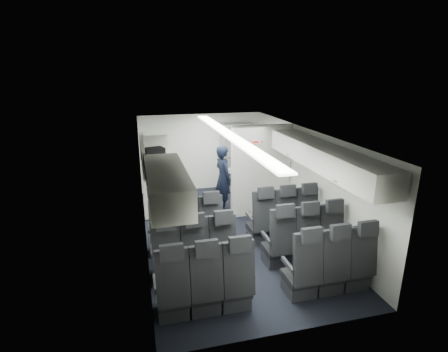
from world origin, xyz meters
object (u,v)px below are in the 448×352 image
seat_row_front (236,226)px  boarding_door (144,175)px  seat_row_rear (270,278)px  carry_on_bag (154,154)px  seat_row_mid (250,249)px  galley_unit (236,157)px  flight_attendant (223,178)px

seat_row_front → boarding_door: size_ratio=1.79×
seat_row_rear → carry_on_bag: bearing=120.8°
seat_row_front → carry_on_bag: 2.10m
seat_row_mid → galley_unit: bearing=77.1°
seat_row_rear → boarding_door: 4.25m
seat_row_mid → seat_row_rear: (0.00, -0.90, 0.00)m
flight_attendant → seat_row_mid: bearing=162.2°
seat_row_front → flight_attendant: 1.90m
seat_row_front → galley_unit: (0.95, 3.25, 0.55)m
boarding_door → galley_unit: bearing=24.3°
galley_unit → flight_attendant: (-0.74, -1.41, -0.15)m
flight_attendant → carry_on_bag: 2.28m
flight_attendant → galley_unit: bearing=-41.1°
seat_row_front → galley_unit: size_ratio=1.75×
seat_row_rear → galley_unit: galley_unit is taller
seat_row_rear → seat_row_mid: bearing=90.0°
seat_row_rear → flight_attendant: flight_attendant is taller
seat_row_front → carry_on_bag: bearing=156.5°
galley_unit → flight_attendant: galley_unit is taller
galley_unit → carry_on_bag: size_ratio=5.18×
seat_row_mid → seat_row_rear: size_ratio=1.00×
galley_unit → flight_attendant: bearing=-117.7°
seat_row_front → flight_attendant: bearing=83.5°
galley_unit → seat_row_front: bearing=-106.3°
seat_row_front → galley_unit: galley_unit is taller
flight_attendant → carry_on_bag: carry_on_bag is taller
carry_on_bag → seat_row_front: bearing=-42.0°
boarding_door → carry_on_bag: bearing=-82.4°
boarding_door → flight_attendant: boarding_door is taller
seat_row_front → seat_row_rear: 1.80m
seat_row_mid → flight_attendant: flight_attendant is taller
galley_unit → seat_row_mid: bearing=-102.9°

